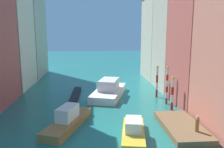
# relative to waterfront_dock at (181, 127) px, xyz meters

# --- Properties ---
(ground_plane) EXTENTS (154.00, 154.00, 0.00)m
(ground_plane) POSITION_rel_waterfront_dock_xyz_m (-8.71, 18.38, -0.31)
(ground_plane) COLOR #1E6B66
(building_left_2) EXTENTS (8.12, 9.63, 18.52)m
(building_left_2) POSITION_rel_waterfront_dock_xyz_m (-23.44, 19.64, 8.97)
(building_left_2) COLOR beige
(building_left_2) RESTS_ON ground
(building_left_3) EXTENTS (8.12, 11.03, 19.38)m
(building_left_3) POSITION_rel_waterfront_dock_xyz_m (-23.44, 30.32, 9.39)
(building_left_3) COLOR #BCB299
(building_left_3) RESTS_ON ground
(building_right_1) EXTENTS (8.12, 8.74, 20.89)m
(building_right_1) POSITION_rel_waterfront_dock_xyz_m (6.03, 8.01, 10.15)
(building_right_1) COLOR #B25147
(building_right_1) RESTS_ON ground
(building_right_2) EXTENTS (8.12, 8.37, 17.71)m
(building_right_2) POSITION_rel_waterfront_dock_xyz_m (6.03, 16.53, 8.56)
(building_right_2) COLOR #BCB299
(building_right_2) RESTS_ON ground
(building_right_3) EXTENTS (8.12, 9.86, 16.49)m
(building_right_3) POSITION_rel_waterfront_dock_xyz_m (6.03, 25.64, 7.95)
(building_right_3) COLOR #BCB299
(building_right_3) RESTS_ON ground
(waterfront_dock) EXTENTS (3.50, 7.55, 0.62)m
(waterfront_dock) POSITION_rel_waterfront_dock_xyz_m (0.00, 0.00, 0.00)
(waterfront_dock) COLOR brown
(waterfront_dock) RESTS_ON ground
(person_on_dock) EXTENTS (0.36, 0.36, 1.47)m
(person_on_dock) POSITION_rel_waterfront_dock_xyz_m (0.71, -1.82, 0.99)
(person_on_dock) COLOR olive
(person_on_dock) RESTS_ON waterfront_dock
(mooring_pole_0) EXTENTS (0.35, 0.35, 4.16)m
(mooring_pole_0) POSITION_rel_waterfront_dock_xyz_m (1.00, 5.77, 1.83)
(mooring_pole_0) COLOR red
(mooring_pole_0) RESTS_ON ground
(mooring_pole_1) EXTENTS (0.31, 0.31, 5.04)m
(mooring_pole_1) POSITION_rel_waterfront_dock_xyz_m (1.09, 8.21, 2.26)
(mooring_pole_1) COLOR red
(mooring_pole_1) RESTS_ON ground
(mooring_pole_2) EXTENTS (0.35, 0.35, 4.66)m
(mooring_pole_2) POSITION_rel_waterfront_dock_xyz_m (0.67, 11.57, 2.08)
(mooring_pole_2) COLOR red
(mooring_pole_2) RESTS_ON ground
(vaporetto_white) EXTENTS (6.16, 10.13, 2.56)m
(vaporetto_white) POSITION_rel_waterfront_dock_xyz_m (-6.30, 12.52, 0.59)
(vaporetto_white) COLOR white
(vaporetto_white) RESTS_ON ground
(gondola_black) EXTENTS (1.24, 8.19, 0.47)m
(gondola_black) POSITION_rel_waterfront_dock_xyz_m (-11.25, 12.69, -0.07)
(gondola_black) COLOR black
(gondola_black) RESTS_ON ground
(motorboat_0) EXTENTS (4.57, 8.13, 2.15)m
(motorboat_0) POSITION_rel_waterfront_dock_xyz_m (-11.16, 1.56, 0.40)
(motorboat_0) COLOR olive
(motorboat_0) RESTS_ON ground
(motorboat_1) EXTENTS (2.92, 6.41, 1.79)m
(motorboat_1) POSITION_rel_waterfront_dock_xyz_m (-5.00, -1.46, 0.32)
(motorboat_1) COLOR gold
(motorboat_1) RESTS_ON ground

